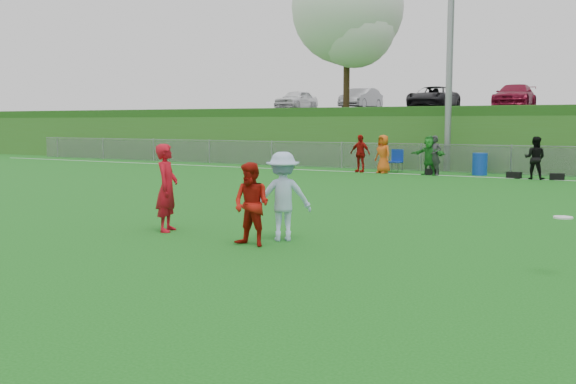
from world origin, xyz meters
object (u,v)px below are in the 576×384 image
Objects in this scene: player_red_left at (167,188)px; player_red_center at (252,204)px; player_blue at (283,196)px; recycling_bin at (480,164)px; frisbee at (563,217)px.

player_red_left is 2.44m from player_red_center.
player_red_center is 0.80m from player_blue.
frisbee is at bearing -73.97° from recycling_bin.
player_blue reaches higher than recycling_bin.
player_red_left is 1.07× the size of player_blue.
player_red_left is at bearing 171.97° from player_red_center.
player_red_center is 1.63× the size of recycling_bin.
player_blue is 17.28m from recycling_bin.
player_red_left is 7.62m from frisbee.
player_blue is at bearing -89.67° from recycling_bin.
player_blue is at bearing -105.79° from player_red_left.
player_red_left reaches higher than player_blue.
frisbee is 18.51m from recycling_bin.
frisbee is at bearing -113.39° from player_red_left.
player_red_left is 6.60× the size of frisbee.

